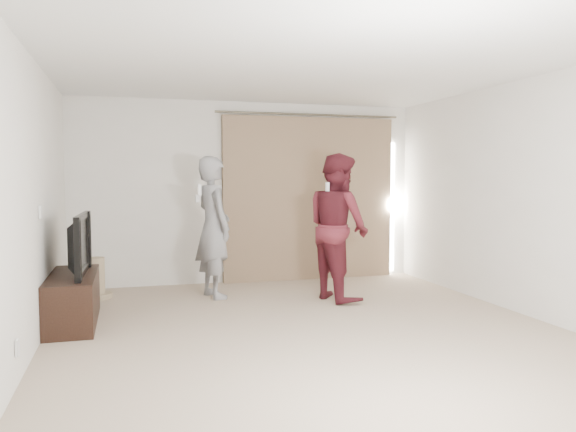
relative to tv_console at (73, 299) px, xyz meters
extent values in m
plane|color=tan|center=(2.27, -0.90, -0.26)|extent=(5.50, 5.50, 0.00)
cube|color=silver|center=(2.27, 1.85, 1.04)|extent=(5.00, 0.04, 2.60)
cube|color=silver|center=(-0.23, -0.90, 1.04)|extent=(0.04, 5.50, 2.60)
cube|color=silver|center=(-0.22, -0.50, 0.94)|extent=(0.02, 0.08, 0.12)
cube|color=silver|center=(-0.22, -1.80, 0.04)|extent=(0.02, 0.08, 0.12)
cube|color=white|center=(2.27, -0.90, 2.34)|extent=(5.00, 5.50, 0.01)
cube|color=#8C7155|center=(3.17, 1.78, 0.94)|extent=(2.60, 0.10, 2.40)
cylinder|color=#635B48|center=(3.17, 1.78, 2.18)|extent=(2.80, 0.03, 0.03)
cube|color=white|center=(4.53, 1.82, 0.79)|extent=(0.08, 0.04, 2.00)
cube|color=black|center=(0.00, 0.00, 0.00)|extent=(0.46, 1.34, 0.52)
imported|color=black|center=(0.00, 0.00, 0.57)|extent=(0.18, 1.10, 0.63)
cylinder|color=tan|center=(0.17, 1.23, -0.23)|extent=(0.39, 0.39, 0.06)
cylinder|color=tan|center=(0.17, 1.23, 0.03)|extent=(0.21, 0.21, 0.45)
imported|color=gray|center=(1.60, 0.90, 0.63)|extent=(0.59, 0.74, 1.78)
cube|color=silver|center=(1.42, 0.80, 1.11)|extent=(0.04, 0.04, 0.14)
cube|color=silver|center=(1.42, 1.02, 0.99)|extent=(0.05, 0.05, 0.09)
imported|color=#50171F|center=(3.07, 0.36, 0.65)|extent=(0.86, 1.01, 1.81)
cube|color=silver|center=(2.89, 0.26, 1.13)|extent=(0.04, 0.04, 0.14)
cube|color=silver|center=(2.89, 0.48, 1.01)|extent=(0.05, 0.05, 0.09)
camera|label=1|loc=(0.56, -6.14, 1.27)|focal=35.00mm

